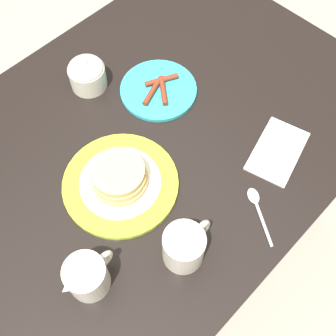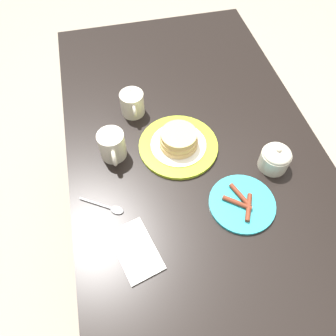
# 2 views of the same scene
# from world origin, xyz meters

# --- Properties ---
(ground_plane) EXTENTS (8.00, 8.00, 0.00)m
(ground_plane) POSITION_xyz_m (0.00, 0.00, 0.00)
(ground_plane) COLOR gray
(dining_table) EXTENTS (1.47, 0.83, 0.77)m
(dining_table) POSITION_xyz_m (0.00, 0.00, 0.65)
(dining_table) COLOR black
(dining_table) RESTS_ON ground_plane
(pancake_plate) EXTENTS (0.26, 0.26, 0.07)m
(pancake_plate) POSITION_xyz_m (0.01, -0.05, 0.79)
(pancake_plate) COLOR #AAC628
(pancake_plate) RESTS_ON dining_table
(side_plate_bacon) EXTENTS (0.20, 0.20, 0.02)m
(side_plate_bacon) POSITION_xyz_m (0.26, 0.08, 0.78)
(side_plate_bacon) COLOR #2DADBC
(side_plate_bacon) RESTS_ON dining_table
(coffee_mug) EXTENTS (0.12, 0.08, 0.10)m
(coffee_mug) POSITION_xyz_m (-0.01, -0.26, 0.82)
(coffee_mug) COLOR beige
(coffee_mug) RESTS_ON dining_table
(creamer_pitcher) EXTENTS (0.12, 0.08, 0.10)m
(creamer_pitcher) POSITION_xyz_m (-0.18, -0.17, 0.82)
(creamer_pitcher) COLOR beige
(creamer_pitcher) RESTS_ON dining_table
(sugar_bowl) EXTENTS (0.09, 0.09, 0.09)m
(sugar_bowl) POSITION_xyz_m (0.15, 0.22, 0.81)
(sugar_bowl) COLOR beige
(sugar_bowl) RESTS_ON dining_table
(napkin) EXTENTS (0.19, 0.14, 0.01)m
(napkin) POSITION_xyz_m (0.32, -0.25, 0.77)
(napkin) COLOR white
(napkin) RESTS_ON dining_table
(spoon) EXTENTS (0.09, 0.13, 0.01)m
(spoon) POSITION_xyz_m (0.18, -0.30, 0.78)
(spoon) COLOR silver
(spoon) RESTS_ON dining_table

